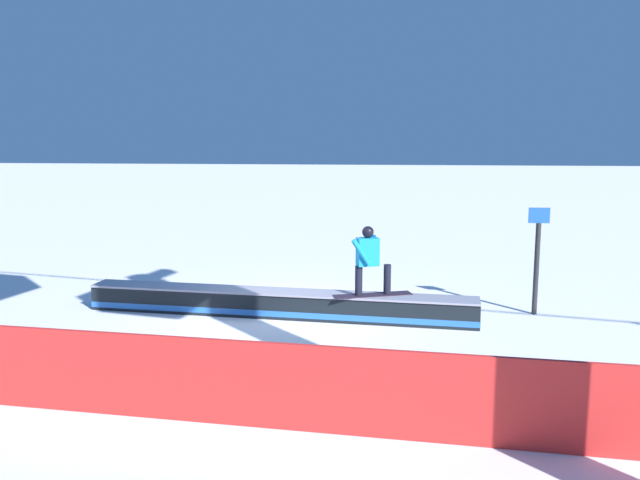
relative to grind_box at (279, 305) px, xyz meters
The scene contains 5 objects.
ground_plane 0.23m from the grind_box, ahead, with size 120.00×120.00×0.00m, color white.
grind_box is the anchor object (origin of this frame).
snowboarder 2.03m from the grind_box, behind, with size 1.53×0.77×1.33m.
safety_fence 4.89m from the grind_box, 90.00° to the left, with size 13.16×0.06×1.09m, color red.
trail_marker 5.15m from the grind_box, behind, with size 0.40×0.10×2.13m.
Camera 1 is at (-2.03, 12.54, 3.59)m, focal length 37.41 mm.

